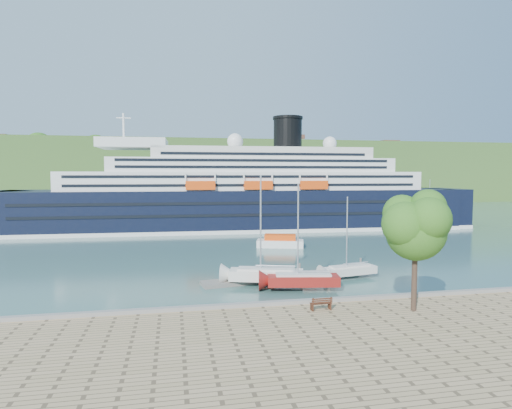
% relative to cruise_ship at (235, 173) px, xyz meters
% --- Properties ---
extents(ground, '(400.00, 400.00, 0.00)m').
position_rel_cruise_ship_xyz_m(ground, '(-1.16, -53.28, -11.42)').
color(ground, '#335A57').
rests_on(ground, ground).
extents(far_hillside, '(400.00, 50.00, 24.00)m').
position_rel_cruise_ship_xyz_m(far_hillside, '(-1.16, 91.72, 0.58)').
color(far_hillside, '#2F5522').
rests_on(far_hillside, ground).
extents(quay_coping, '(220.00, 0.50, 0.30)m').
position_rel_cruise_ship_xyz_m(quay_coping, '(-1.16, -53.48, -10.27)').
color(quay_coping, slate).
rests_on(quay_coping, promenade).
extents(cruise_ship, '(102.14, 18.48, 22.83)m').
position_rel_cruise_ship_xyz_m(cruise_ship, '(0.00, 0.00, 0.00)').
color(cruise_ship, black).
rests_on(cruise_ship, ground).
extents(park_bench, '(1.69, 0.72, 1.07)m').
position_rel_cruise_ship_xyz_m(park_bench, '(-1.65, -55.30, -9.88)').
color(park_bench, '#4F2716').
rests_on(park_bench, promenade).
extents(promenade_tree, '(5.85, 5.85, 9.69)m').
position_rel_cruise_ship_xyz_m(promenade_tree, '(5.09, -56.68, -5.57)').
color(promenade_tree, '#2E5D18').
rests_on(promenade_tree, promenade).
extents(floating_pontoon, '(17.65, 5.28, 0.39)m').
position_rel_cruise_ship_xyz_m(floating_pontoon, '(-0.99, -41.73, -11.22)').
color(floating_pontoon, gray).
rests_on(floating_pontoon, ground).
extents(sailboat_white_near, '(8.42, 4.43, 10.48)m').
position_rel_cruise_ship_xyz_m(sailboat_white_near, '(-3.31, -43.98, -6.18)').
color(sailboat_white_near, silver).
rests_on(sailboat_white_near, ground).
extents(sailboat_red, '(7.77, 3.37, 9.71)m').
position_rel_cruise_ship_xyz_m(sailboat_red, '(-0.23, -46.38, -6.56)').
color(sailboat_red, maroon).
rests_on(sailboat_red, ground).
extents(sailboat_white_far, '(6.67, 2.97, 8.33)m').
position_rel_cruise_ship_xyz_m(sailboat_white_far, '(6.10, -42.75, -7.25)').
color(sailboat_white_far, silver).
rests_on(sailboat_white_far, ground).
extents(tender_launch, '(7.51, 4.39, 1.96)m').
position_rel_cruise_ship_xyz_m(tender_launch, '(3.62, -22.31, -10.43)').
color(tender_launch, '#EA460D').
rests_on(tender_launch, ground).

